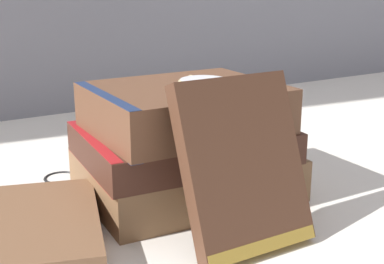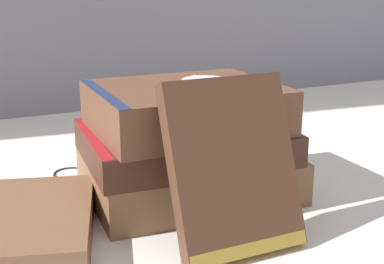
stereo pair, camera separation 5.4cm
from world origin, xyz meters
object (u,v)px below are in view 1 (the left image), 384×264
(book_flat_middle, at_px, (178,143))
(reading_glasses, at_px, (79,172))
(book_flat_bottom, at_px, (181,174))
(book_leaning_front, at_px, (244,170))
(book_flat_top, at_px, (182,109))
(pocket_watch, at_px, (203,82))

(book_flat_middle, xyz_separation_m, reading_glasses, (-0.07, 0.13, -0.06))
(book_flat_bottom, distance_m, reading_glasses, 0.15)
(book_leaning_front, bearing_deg, book_flat_top, 88.67)
(book_flat_middle, height_order, book_flat_top, book_flat_top)
(book_leaning_front, bearing_deg, reading_glasses, 105.29)
(book_flat_top, height_order, reading_glasses, book_flat_top)
(book_flat_bottom, height_order, book_flat_top, book_flat_top)
(book_flat_top, height_order, book_leaning_front, book_leaning_front)
(book_flat_middle, distance_m, reading_glasses, 0.16)
(book_flat_top, bearing_deg, reading_glasses, 118.90)
(reading_glasses, bearing_deg, pocket_watch, -61.51)
(book_flat_middle, bearing_deg, pocket_watch, -21.61)
(book_flat_top, bearing_deg, book_flat_bottom, 64.81)
(book_leaning_front, bearing_deg, pocket_watch, 76.11)
(book_flat_middle, distance_m, book_flat_top, 0.04)
(book_flat_top, distance_m, reading_glasses, 0.19)
(book_flat_middle, bearing_deg, book_leaning_front, -87.29)
(book_leaning_front, bearing_deg, book_flat_middle, 88.38)
(book_flat_middle, xyz_separation_m, book_leaning_front, (-0.00, -0.13, 0.01))
(book_flat_bottom, bearing_deg, reading_glasses, 127.02)
(book_flat_middle, xyz_separation_m, book_flat_top, (-0.00, -0.01, 0.04))
(reading_glasses, bearing_deg, book_flat_middle, -66.78)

